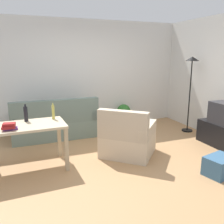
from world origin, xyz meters
TOP-DOWN VIEW (x-y plane):
  - ground_plane at (0.00, 0.00)m, footprint 5.20×4.40m
  - wall_rear at (0.00, 2.20)m, footprint 5.20×0.10m
  - couch at (-0.87, 1.59)m, footprint 1.87×0.84m
  - tv_stand at (2.25, -0.28)m, footprint 0.44×1.10m
  - torchiere_lamp at (2.25, 0.85)m, footprint 0.32×0.32m
  - desk at (-1.51, 0.15)m, footprint 1.22×0.73m
  - potted_plant at (0.99, 1.90)m, footprint 0.36×0.36m
  - armchair at (0.23, 0.06)m, footprint 1.23×1.23m
  - storage_box at (1.27, -1.18)m, footprint 0.54×0.44m
  - bottle_dark at (-1.50, 0.36)m, footprint 0.07×0.07m
  - bottle_squat at (-1.06, 0.34)m, footprint 0.05×0.05m
  - book_stack at (-1.76, -0.05)m, footprint 0.23×0.18m

SIDE VIEW (x-z plane):
  - ground_plane at x=0.00m, z-range -0.02..0.00m
  - storage_box at x=1.27m, z-range 0.00..0.30m
  - tv_stand at x=2.25m, z-range 0.00..0.48m
  - couch at x=-0.87m, z-range -0.15..0.77m
  - armchair at x=0.23m, z-range -0.14..0.78m
  - potted_plant at x=0.99m, z-range 0.05..0.62m
  - desk at x=-1.51m, z-range 0.27..1.03m
  - book_stack at x=-1.76m, z-range 0.76..0.86m
  - bottle_squat at x=-1.06m, z-range 0.74..1.03m
  - bottle_dark at x=-1.50m, z-range 0.74..1.04m
  - wall_rear at x=0.00m, z-range 0.00..2.70m
  - torchiere_lamp at x=2.25m, z-range 0.51..2.32m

